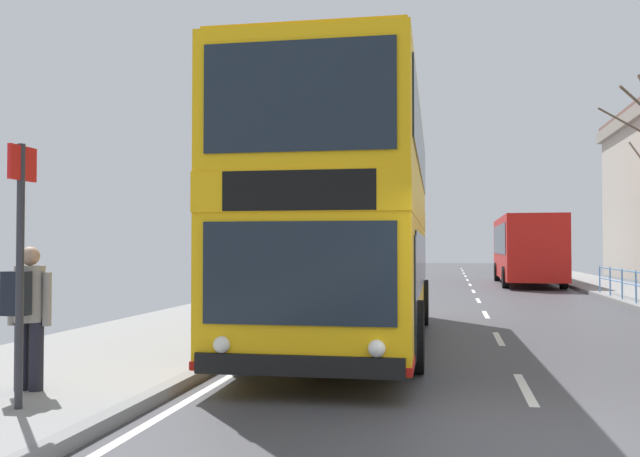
{
  "coord_description": "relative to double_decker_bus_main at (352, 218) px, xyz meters",
  "views": [
    {
      "loc": [
        -0.93,
        -6.38,
        1.8
      ],
      "look_at": [
        -2.89,
        3.84,
        2.08
      ],
      "focal_mm": 38.08,
      "sensor_mm": 36.0,
      "label": 1
    }
  ],
  "objects": [
    {
      "name": "background_bus_far_lane",
      "position": [
        5.42,
        21.22,
        -0.6
      ],
      "size": [
        2.77,
        10.27,
        3.19
      ],
      "color": "red",
      "rests_on": "ground"
    },
    {
      "name": "ground",
      "position": [
        2.02,
        -6.26,
        -2.3
      ],
      "size": [
        15.8,
        140.0,
        0.2
      ],
      "color": "#404045"
    },
    {
      "name": "pedestrian_with_backpack",
      "position": [
        -2.99,
        -5.57,
        -1.23
      ],
      "size": [
        0.54,
        0.53,
        1.67
      ],
      "color": "black",
      "rests_on": "ground"
    },
    {
      "name": "double_decker_bus_main",
      "position": [
        0.0,
        0.0,
        0.0
      ],
      "size": [
        2.91,
        10.36,
        4.47
      ],
      "color": "#F4B20F",
      "rests_on": "ground"
    },
    {
      "name": "bus_stop_sign_near",
      "position": [
        -2.55,
        -6.34,
        -0.52
      ],
      "size": [
        0.08,
        0.44,
        2.73
      ],
      "color": "#2D2D33",
      "rests_on": "ground"
    }
  ]
}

